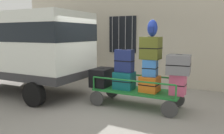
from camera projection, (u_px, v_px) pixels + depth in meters
The scene contains 14 objects.
ground_plane at pixel (114, 102), 6.78m from camera, with size 40.00×40.00×0.00m, color gray.
building_wall at pixel (146, 22), 8.98m from camera, with size 12.00×0.38×5.00m.
van at pixel (23, 45), 7.69m from camera, with size 4.62×2.21×2.70m.
luggage_cart at pixel (137, 93), 6.33m from camera, with size 2.48×1.02×0.47m.
cart_railing at pixel (137, 79), 6.28m from camera, with size 2.36×0.88×0.36m.
suitcase_left_bottom at pixel (102, 77), 6.79m from camera, with size 0.52×0.76×0.54m.
suitcase_midleft_bottom at pixel (124, 80), 6.42m from camera, with size 0.57×0.47×0.50m.
suitcase_midleft_middle at pixel (124, 61), 6.34m from camera, with size 0.54×0.29×0.64m.
suitcase_center_bottom at pixel (150, 84), 6.12m from camera, with size 0.51×0.52×0.43m.
suitcase_center_middle at pixel (150, 68), 6.07m from camera, with size 0.41×0.41×0.46m.
suitcase_center_top at pixel (151, 48), 5.99m from camera, with size 0.54×0.44×0.60m.
suitcase_midright_bottom at pixel (178, 84), 5.79m from camera, with size 0.40×0.37×0.55m.
suitcase_midright_middle at pixel (179, 64), 5.71m from camera, with size 0.62×0.60×0.50m.
backpack at pixel (152, 28), 5.89m from camera, with size 0.27×0.22×0.44m.
Camera 1 is at (2.91, -5.86, 2.04)m, focal length 36.07 mm.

